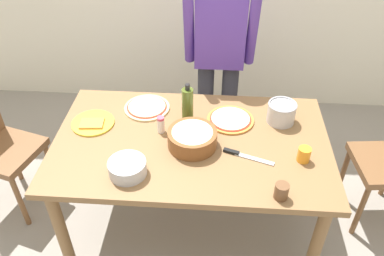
{
  "coord_description": "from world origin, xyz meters",
  "views": [
    {
      "loc": [
        0.13,
        -1.75,
        2.25
      ],
      "look_at": [
        0.0,
        0.05,
        0.81
      ],
      "focal_mm": 37.13,
      "sensor_mm": 36.0,
      "label": 1
    }
  ],
  "objects_px": {
    "steel_pot": "(281,112)",
    "chef_knife": "(242,155)",
    "cup_small_brown": "(281,191)",
    "cup_orange": "(304,154)",
    "olive_oil_bottle": "(188,105)",
    "pizza_cooked_on_tray": "(230,119)",
    "dining_table": "(191,152)",
    "popcorn_bowl": "(192,137)",
    "salt_shaker": "(161,124)",
    "plate_with_slice": "(93,123)",
    "person_cook": "(219,52)",
    "pizza_raw_on_board": "(147,107)",
    "mixing_bowl_steel": "(127,168)"
  },
  "relations": [
    {
      "from": "salt_shaker",
      "to": "cup_orange",
      "type": "bearing_deg",
      "value": -13.51
    },
    {
      "from": "dining_table",
      "to": "salt_shaker",
      "type": "bearing_deg",
      "value": 160.14
    },
    {
      "from": "pizza_raw_on_board",
      "to": "olive_oil_bottle",
      "type": "relative_size",
      "value": 1.13
    },
    {
      "from": "steel_pot",
      "to": "chef_knife",
      "type": "relative_size",
      "value": 0.62
    },
    {
      "from": "person_cook",
      "to": "cup_small_brown",
      "type": "relative_size",
      "value": 19.06
    },
    {
      "from": "person_cook",
      "to": "steel_pot",
      "type": "distance_m",
      "value": 0.67
    },
    {
      "from": "person_cook",
      "to": "cup_small_brown",
      "type": "height_order",
      "value": "person_cook"
    },
    {
      "from": "olive_oil_bottle",
      "to": "pizza_cooked_on_tray",
      "type": "bearing_deg",
      "value": 1.94
    },
    {
      "from": "person_cook",
      "to": "steel_pot",
      "type": "bearing_deg",
      "value": -53.94
    },
    {
      "from": "olive_oil_bottle",
      "to": "salt_shaker",
      "type": "relative_size",
      "value": 2.42
    },
    {
      "from": "mixing_bowl_steel",
      "to": "olive_oil_bottle",
      "type": "distance_m",
      "value": 0.57
    },
    {
      "from": "dining_table",
      "to": "popcorn_bowl",
      "type": "distance_m",
      "value": 0.16
    },
    {
      "from": "popcorn_bowl",
      "to": "mixing_bowl_steel",
      "type": "xyz_separation_m",
      "value": [
        -0.32,
        -0.25,
        -0.02
      ]
    },
    {
      "from": "steel_pot",
      "to": "cup_orange",
      "type": "distance_m",
      "value": 0.36
    },
    {
      "from": "cup_orange",
      "to": "cup_small_brown",
      "type": "distance_m",
      "value": 0.31
    },
    {
      "from": "salt_shaker",
      "to": "chef_knife",
      "type": "relative_size",
      "value": 0.38
    },
    {
      "from": "pizza_cooked_on_tray",
      "to": "steel_pot",
      "type": "xyz_separation_m",
      "value": [
        0.31,
        0.02,
        0.06
      ]
    },
    {
      "from": "person_cook",
      "to": "steel_pot",
      "type": "height_order",
      "value": "person_cook"
    },
    {
      "from": "plate_with_slice",
      "to": "cup_orange",
      "type": "xyz_separation_m",
      "value": [
        1.23,
        -0.24,
        0.03
      ]
    },
    {
      "from": "salt_shaker",
      "to": "pizza_raw_on_board",
      "type": "bearing_deg",
      "value": 118.35
    },
    {
      "from": "pizza_cooked_on_tray",
      "to": "olive_oil_bottle",
      "type": "distance_m",
      "value": 0.28
    },
    {
      "from": "steel_pot",
      "to": "cup_small_brown",
      "type": "distance_m",
      "value": 0.63
    },
    {
      "from": "pizza_cooked_on_tray",
      "to": "olive_oil_bottle",
      "type": "relative_size",
      "value": 1.13
    },
    {
      "from": "pizza_raw_on_board",
      "to": "person_cook",
      "type": "bearing_deg",
      "value": 45.89
    },
    {
      "from": "mixing_bowl_steel",
      "to": "cup_orange",
      "type": "distance_m",
      "value": 0.95
    },
    {
      "from": "mixing_bowl_steel",
      "to": "cup_small_brown",
      "type": "height_order",
      "value": "cup_small_brown"
    },
    {
      "from": "plate_with_slice",
      "to": "cup_orange",
      "type": "relative_size",
      "value": 3.06
    },
    {
      "from": "steel_pot",
      "to": "cup_small_brown",
      "type": "bearing_deg",
      "value": -95.66
    },
    {
      "from": "dining_table",
      "to": "cup_orange",
      "type": "xyz_separation_m",
      "value": [
        0.62,
        -0.13,
        0.13
      ]
    },
    {
      "from": "pizza_raw_on_board",
      "to": "chef_knife",
      "type": "distance_m",
      "value": 0.72
    },
    {
      "from": "cup_orange",
      "to": "pizza_cooked_on_tray",
      "type": "bearing_deg",
      "value": 140.01
    },
    {
      "from": "plate_with_slice",
      "to": "chef_knife",
      "type": "bearing_deg",
      "value": -13.94
    },
    {
      "from": "popcorn_bowl",
      "to": "pizza_cooked_on_tray",
      "type": "bearing_deg",
      "value": 48.77
    },
    {
      "from": "steel_pot",
      "to": "salt_shaker",
      "type": "relative_size",
      "value": 1.64
    },
    {
      "from": "person_cook",
      "to": "pizza_raw_on_board",
      "type": "bearing_deg",
      "value": -134.11
    },
    {
      "from": "person_cook",
      "to": "pizza_cooked_on_tray",
      "type": "bearing_deg",
      "value": -81.33
    },
    {
      "from": "mixing_bowl_steel",
      "to": "pizza_cooked_on_tray",
      "type": "bearing_deg",
      "value": 42.63
    },
    {
      "from": "pizza_cooked_on_tray",
      "to": "plate_with_slice",
      "type": "height_order",
      "value": "plate_with_slice"
    },
    {
      "from": "popcorn_bowl",
      "to": "person_cook",
      "type": "bearing_deg",
      "value": 80.52
    },
    {
      "from": "dining_table",
      "to": "cup_small_brown",
      "type": "distance_m",
      "value": 0.63
    },
    {
      "from": "salt_shaker",
      "to": "pizza_cooked_on_tray",
      "type": "bearing_deg",
      "value": 18.32
    },
    {
      "from": "olive_oil_bottle",
      "to": "chef_knife",
      "type": "xyz_separation_m",
      "value": [
        0.33,
        -0.31,
        -0.11
      ]
    },
    {
      "from": "dining_table",
      "to": "pizza_cooked_on_tray",
      "type": "distance_m",
      "value": 0.32
    },
    {
      "from": "olive_oil_bottle",
      "to": "cup_orange",
      "type": "bearing_deg",
      "value": -26.02
    },
    {
      "from": "mixing_bowl_steel",
      "to": "salt_shaker",
      "type": "xyz_separation_m",
      "value": [
        0.13,
        0.36,
        0.01
      ]
    },
    {
      "from": "mixing_bowl_steel",
      "to": "cup_small_brown",
      "type": "bearing_deg",
      "value": -7.93
    },
    {
      "from": "salt_shaker",
      "to": "chef_knife",
      "type": "xyz_separation_m",
      "value": [
        0.47,
        -0.18,
        -0.05
      ]
    },
    {
      "from": "dining_table",
      "to": "steel_pot",
      "type": "relative_size",
      "value": 9.22
    },
    {
      "from": "pizza_raw_on_board",
      "to": "chef_knife",
      "type": "relative_size",
      "value": 1.03
    },
    {
      "from": "steel_pot",
      "to": "salt_shaker",
      "type": "xyz_separation_m",
      "value": [
        -0.72,
        -0.15,
        -0.01
      ]
    }
  ]
}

